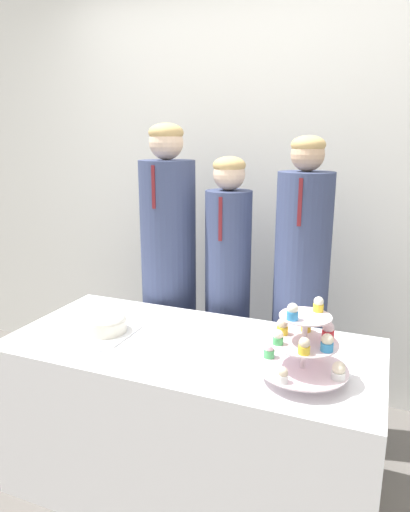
{
  "coord_description": "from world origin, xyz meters",
  "views": [
    {
      "loc": [
        0.74,
        -1.29,
        1.58
      ],
      "look_at": [
        0.05,
        0.41,
        1.11
      ],
      "focal_mm": 32.0,
      "sensor_mm": 36.0,
      "label": 1
    }
  ],
  "objects_px": {
    "student_1": "(228,301)",
    "cake_knife": "(103,352)",
    "round_cake": "(105,323)",
    "student_2": "(300,304)",
    "student_0": "(169,282)",
    "cupcake_stand": "(305,346)"
  },
  "relations": [
    {
      "from": "student_0",
      "to": "student_2",
      "type": "relative_size",
      "value": 1.04
    },
    {
      "from": "cupcake_stand",
      "to": "student_0",
      "type": "distance_m",
      "value": 1.13
    },
    {
      "from": "student_2",
      "to": "cupcake_stand",
      "type": "bearing_deg",
      "value": -78.38
    },
    {
      "from": "round_cake",
      "to": "student_0",
      "type": "bearing_deg",
      "value": 88.17
    },
    {
      "from": "cake_knife",
      "to": "student_2",
      "type": "bearing_deg",
      "value": 66.2
    },
    {
      "from": "cake_knife",
      "to": "round_cake",
      "type": "bearing_deg",
      "value": 137.19
    },
    {
      "from": "student_0",
      "to": "student_2",
      "type": "xyz_separation_m",
      "value": [
        0.75,
        -0.0,
        -0.03
      ]
    },
    {
      "from": "student_1",
      "to": "cake_knife",
      "type": "bearing_deg",
      "value": -109.34
    },
    {
      "from": "student_0",
      "to": "student_2",
      "type": "bearing_deg",
      "value": -0.0
    },
    {
      "from": "round_cake",
      "to": "cupcake_stand",
      "type": "height_order",
      "value": "cupcake_stand"
    },
    {
      "from": "student_2",
      "to": "cake_knife",
      "type": "bearing_deg",
      "value": -130.5
    },
    {
      "from": "cupcake_stand",
      "to": "student_2",
      "type": "bearing_deg",
      "value": 101.62
    },
    {
      "from": "cake_knife",
      "to": "student_2",
      "type": "relative_size",
      "value": 0.15
    },
    {
      "from": "round_cake",
      "to": "student_2",
      "type": "xyz_separation_m",
      "value": [
        0.77,
        0.61,
        -0.01
      ]
    },
    {
      "from": "cake_knife",
      "to": "student_1",
      "type": "distance_m",
      "value": 0.83
    },
    {
      "from": "cupcake_stand",
      "to": "cake_knife",
      "type": "bearing_deg",
      "value": -174.0
    },
    {
      "from": "student_1",
      "to": "student_2",
      "type": "xyz_separation_m",
      "value": [
        0.39,
        0.0,
        0.04
      ]
    },
    {
      "from": "cupcake_stand",
      "to": "student_0",
      "type": "height_order",
      "value": "student_0"
    },
    {
      "from": "student_1",
      "to": "round_cake",
      "type": "bearing_deg",
      "value": -121.54
    },
    {
      "from": "cake_knife",
      "to": "student_0",
      "type": "bearing_deg",
      "value": 112.62
    },
    {
      "from": "student_2",
      "to": "round_cake",
      "type": "bearing_deg",
      "value": -141.51
    },
    {
      "from": "cupcake_stand",
      "to": "student_0",
      "type": "xyz_separation_m",
      "value": [
        -0.89,
        0.69,
        -0.07
      ]
    }
  ]
}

